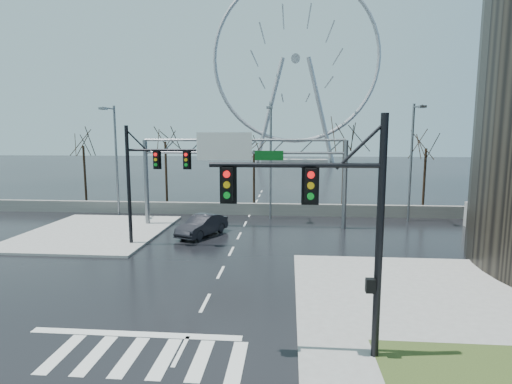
# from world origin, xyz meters

# --- Properties ---
(ground) EXTENTS (260.00, 260.00, 0.00)m
(ground) POSITION_xyz_m (0.00, 0.00, 0.00)
(ground) COLOR black
(ground) RESTS_ON ground
(sidewalk_right_ext) EXTENTS (12.00, 10.00, 0.15)m
(sidewalk_right_ext) POSITION_xyz_m (10.00, 2.00, 0.07)
(sidewalk_right_ext) COLOR gray
(sidewalk_right_ext) RESTS_ON ground
(sidewalk_far) EXTENTS (10.00, 12.00, 0.15)m
(sidewalk_far) POSITION_xyz_m (-11.00, 12.00, 0.07)
(sidewalk_far) COLOR gray
(sidewalk_far) RESTS_ON ground
(grass_strip) EXTENTS (5.00, 4.00, 0.02)m
(grass_strip) POSITION_xyz_m (9.00, -5.00, 0.15)
(grass_strip) COLOR #37421B
(grass_strip) RESTS_ON sidewalk_near
(barrier_wall) EXTENTS (52.00, 0.50, 1.10)m
(barrier_wall) POSITION_xyz_m (0.00, 20.00, 0.55)
(barrier_wall) COLOR slate
(barrier_wall) RESTS_ON ground
(signal_mast_near) EXTENTS (5.52, 0.41, 8.00)m
(signal_mast_near) POSITION_xyz_m (5.14, -4.04, 4.87)
(signal_mast_near) COLOR black
(signal_mast_near) RESTS_ON ground
(signal_mast_far) EXTENTS (4.72, 0.41, 8.00)m
(signal_mast_far) POSITION_xyz_m (-5.87, 8.96, 4.83)
(signal_mast_far) COLOR black
(signal_mast_far) RESTS_ON ground
(sign_gantry) EXTENTS (16.36, 0.40, 7.60)m
(sign_gantry) POSITION_xyz_m (-0.38, 14.96, 5.18)
(sign_gantry) COLOR slate
(sign_gantry) RESTS_ON ground
(streetlight_left) EXTENTS (0.50, 2.55, 10.00)m
(streetlight_left) POSITION_xyz_m (-12.00, 18.16, 5.89)
(streetlight_left) COLOR slate
(streetlight_left) RESTS_ON ground
(streetlight_mid) EXTENTS (0.50, 2.55, 10.00)m
(streetlight_mid) POSITION_xyz_m (2.00, 18.16, 5.89)
(streetlight_mid) COLOR slate
(streetlight_mid) RESTS_ON ground
(streetlight_right) EXTENTS (0.50, 2.55, 10.00)m
(streetlight_right) POSITION_xyz_m (14.00, 18.16, 5.89)
(streetlight_right) COLOR slate
(streetlight_right) RESTS_ON ground
(tree_far_left) EXTENTS (3.50, 3.50, 7.00)m
(tree_far_left) POSITION_xyz_m (-18.00, 24.00, 5.57)
(tree_far_left) COLOR black
(tree_far_left) RESTS_ON ground
(tree_left) EXTENTS (3.75, 3.75, 7.50)m
(tree_left) POSITION_xyz_m (-9.00, 23.50, 5.98)
(tree_left) COLOR black
(tree_left) RESTS_ON ground
(tree_center) EXTENTS (3.25, 3.25, 6.50)m
(tree_center) POSITION_xyz_m (0.00, 24.50, 5.17)
(tree_center) COLOR black
(tree_center) RESTS_ON ground
(tree_right) EXTENTS (3.90, 3.90, 7.80)m
(tree_right) POSITION_xyz_m (9.00, 23.50, 6.22)
(tree_right) COLOR black
(tree_right) RESTS_ON ground
(tree_far_right) EXTENTS (3.40, 3.40, 6.80)m
(tree_far_right) POSITION_xyz_m (17.00, 24.00, 5.41)
(tree_far_right) COLOR black
(tree_far_right) RESTS_ON ground
(ferris_wheel) EXTENTS (45.00, 6.00, 50.91)m
(ferris_wheel) POSITION_xyz_m (5.00, 95.00, 26.13)
(ferris_wheel) COLOR gray
(ferris_wheel) RESTS_ON ground
(car) EXTENTS (3.36, 4.90, 1.53)m
(car) POSITION_xyz_m (-2.74, 11.92, 0.76)
(car) COLOR black
(car) RESTS_ON ground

